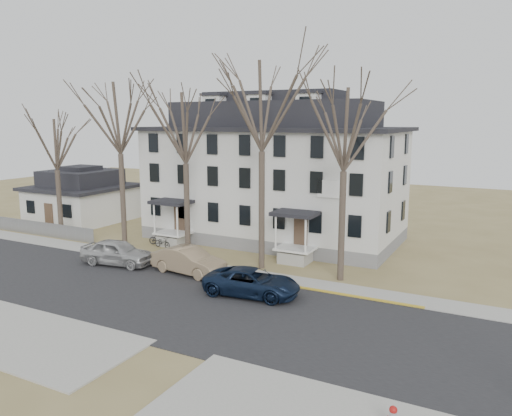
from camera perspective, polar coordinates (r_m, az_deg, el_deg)
The scene contains 17 objects.
ground at distance 26.52m, azimuth -11.23°, elevation -11.88°, with size 120.00×120.00×0.00m, color olive.
main_road at distance 27.99m, azimuth -8.63°, elevation -10.60°, with size 120.00×10.00×0.04m, color #27272A.
far_sidewalk at distance 32.73m, azimuth -2.38°, elevation -7.42°, with size 120.00×2.00×0.08m, color #A09F97.
yellow_curb at distance 29.87m, azimuth 5.19°, elevation -9.18°, with size 14.00×0.25×0.06m, color gold.
boarding_house at distance 41.22m, azimuth 2.08°, elevation 3.85°, with size 20.80×12.36×12.05m.
small_house at distance 51.98m, azimuth -19.26°, elevation 1.09°, with size 8.70×8.70×5.00m.
fence at distance 47.47m, azimuth -23.97°, elevation -2.78°, with size 14.00×0.06×1.20m, color gray.
tree_far_left at distance 39.27m, azimuth -15.41°, elevation 10.45°, with size 8.40×8.40×13.72m.
tree_mid_left at distance 35.46m, azimuth -8.13°, elevation 9.59°, with size 7.80×7.80×12.74m.
tree_center at distance 32.37m, azimuth 0.68°, elevation 12.29°, with size 9.00×9.00×14.70m.
tree_mid_right at distance 30.25m, azimuth 10.13°, elevation 9.48°, with size 7.80×7.80×12.74m.
tree_bungalow at distance 44.34m, azimuth -21.97°, elevation 7.12°, with size 6.60×6.60×10.78m.
car_silver at distance 35.46m, azimuth -15.57°, elevation -4.95°, with size 2.06×5.13×1.75m, color #B5B5B5.
car_tan at distance 32.53m, azimuth -7.69°, elevation -6.05°, with size 1.80×5.16×1.70m, color #947C5E.
car_navy at distance 28.42m, azimuth -0.47°, elevation -8.54°, with size 2.51×5.45×1.52m, color #0F1C33.
bicycle_left at distance 39.38m, azimuth -10.63°, elevation -3.94°, with size 0.56×1.62×0.85m, color black.
bicycle_right at distance 40.38m, azimuth -11.04°, elevation -3.51°, with size 0.46×1.63×0.98m, color black.
Camera 1 is at (15.65, -19.03, 9.80)m, focal length 35.00 mm.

